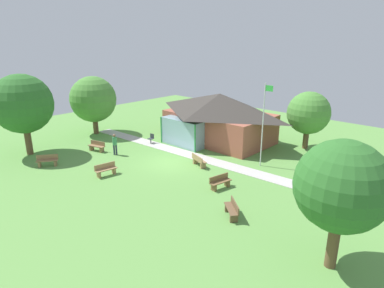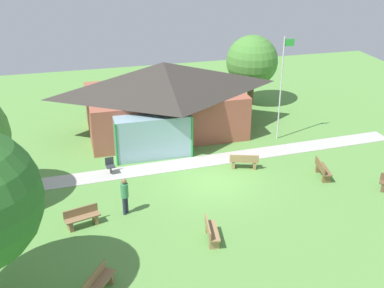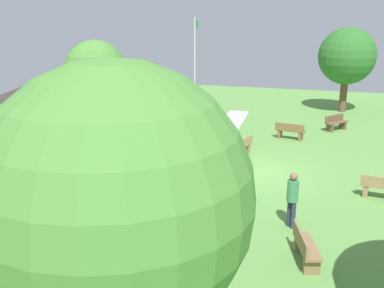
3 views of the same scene
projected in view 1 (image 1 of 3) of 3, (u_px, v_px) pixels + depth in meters
ground_plane at (171, 163)px, 25.07m from camera, size 44.00×44.00×0.00m
pavilion at (218, 117)px, 29.79m from camera, size 10.09×7.38×4.32m
footpath at (191, 155)px, 26.63m from camera, size 23.31×2.43×0.03m
flagpole at (263, 122)px, 23.46m from camera, size 0.64×0.08×6.08m
bench_rear_near_path at (199, 161)px, 24.29m from camera, size 1.56×0.90×0.84m
bench_front_center at (106, 170)px, 22.63m from camera, size 0.66×1.55×0.84m
bench_front_left at (47, 161)px, 24.29m from camera, size 1.21×1.48×0.84m
bench_mid_right at (220, 182)px, 20.70m from camera, size 0.72×1.56×0.84m
bench_mid_left at (97, 146)px, 27.51m from camera, size 1.56×0.83×0.84m
bench_lawn_far_right at (232, 210)px, 17.40m from camera, size 1.44×1.29×0.84m
patio_chair_west at (151, 139)px, 29.55m from camera, size 0.49×0.49×0.86m
visitor_strolling_lawn at (115, 143)px, 26.44m from camera, size 0.34×0.34×1.74m
tree_lawn_corner at (23, 104)px, 25.68m from camera, size 4.62×4.62×6.44m
tree_far_east at (342, 187)px, 12.63m from camera, size 3.64×3.64×5.45m
tree_west_hedge at (93, 99)px, 31.69m from camera, size 4.38×4.38×5.60m
tree_behind_pavilion_right at (309, 113)px, 27.43m from camera, size 3.53×3.53×4.85m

